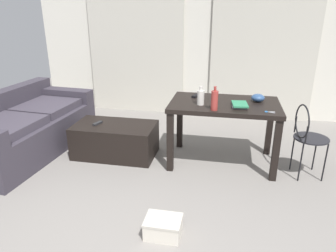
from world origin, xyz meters
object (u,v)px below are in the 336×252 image
couch (24,129)px  shoebox (163,227)px  bottle_near (201,97)px  bowl (258,98)px  coffee_table (115,140)px  tv_remote_primary (97,123)px  craft_table (224,112)px  wire_chair (307,132)px  book_stack (239,105)px  tv_remote_on_table (196,95)px  bottle_far (214,100)px  scissors (269,112)px

couch → shoebox: 2.44m
bottle_near → bowl: (0.63, 0.25, -0.04)m
coffee_table → bottle_near: 1.23m
coffee_table → bowl: (1.69, 0.19, 0.59)m
coffee_table → couch: bearing=-174.2°
tv_remote_primary → craft_table: bearing=21.9°
wire_chair → tv_remote_primary: wire_chair is taller
bottle_near → tv_remote_primary: size_ratio=1.47×
book_stack → couch: bearing=-178.8°
book_stack → tv_remote_on_table: (-0.51, 0.34, -0.01)m
bottle_far → bottle_near: bearing=134.2°
coffee_table → tv_remote_on_table: tv_remote_on_table is taller
shoebox → bottle_far: bearing=74.8°
coffee_table → wire_chair: size_ratio=1.22×
bottle_near → scissors: 0.74m
bottle_far → shoebox: 1.41m
wire_chair → scissors: (-0.42, -0.10, 0.23)m
wire_chair → tv_remote_primary: (-2.41, 0.07, -0.10)m
craft_table → bowl: (0.37, 0.12, 0.15)m
couch → tv_remote_on_table: bearing=10.4°
couch → wire_chair: wire_chair is taller
couch → bottle_far: (2.40, -0.11, 0.54)m
bottle_near → bowl: size_ratio=1.38×
scissors → shoebox: scissors is taller
bottle_near → scissors: bearing=-10.1°
bowl → scissors: bowl is taller
craft_table → scissors: bearing=-29.9°
couch → bottle_far: 2.46m
book_stack → shoebox: (-0.57, -1.30, -0.69)m
scissors → bowl: bearing=102.9°
book_stack → tv_remote_primary: size_ratio=1.78×
craft_table → book_stack: book_stack is taller
tv_remote_primary → couch: bearing=-156.0°
couch → wire_chair: bearing=0.4°
couch → craft_table: bearing=4.4°
craft_table → tv_remote_primary: craft_table is taller
craft_table → book_stack: bearing=-39.9°
scissors → shoebox: 1.61m
bottle_near → book_stack: (0.42, -0.00, -0.06)m
wire_chair → tv_remote_on_table: wire_chair is taller
bottle_near → bottle_far: (0.16, -0.17, 0.02)m
shoebox → craft_table: bearing=73.9°
book_stack → craft_table: bearing=140.1°
couch → craft_table: size_ratio=1.60×
shoebox → bowl: bearing=63.3°
tv_remote_primary → scissors: bearing=13.5°
book_stack → tv_remote_on_table: 0.61m
bottle_near → bowl: 0.68m
coffee_table → craft_table: 1.39m
coffee_table → bottle_near: bottle_near is taller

